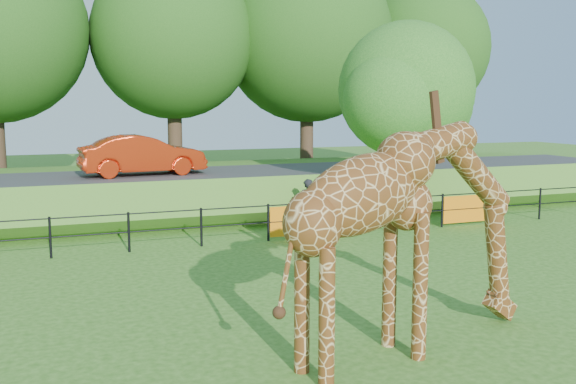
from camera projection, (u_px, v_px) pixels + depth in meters
name	position (u px, v px, depth m)	size (l,w,h in m)	color
ground	(312.00, 345.00, 10.73)	(90.00, 90.00, 0.00)	#2F6018
giraffe	(413.00, 238.00, 10.27)	(5.22, 0.96, 3.73)	#5E3313
perimeter_fence	(201.00, 227.00, 18.06)	(28.07, 0.10, 1.10)	black
embankment	(157.00, 190.00, 24.99)	(40.00, 9.00, 1.30)	#2F6018
road	(163.00, 176.00, 23.50)	(40.00, 5.00, 0.12)	#323235
car_red	(143.00, 155.00, 23.24)	(1.55, 4.44, 1.46)	#B72A0D
visitor	(307.00, 205.00, 20.37)	(0.60, 0.39, 1.64)	black
tree_east	(408.00, 95.00, 21.73)	(5.40, 4.71, 6.76)	#362618
bg_tree_line	(170.00, 37.00, 30.78)	(37.30, 8.80, 11.82)	#362618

